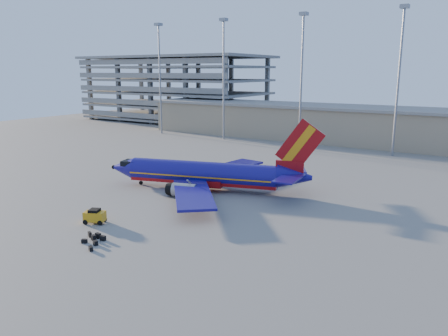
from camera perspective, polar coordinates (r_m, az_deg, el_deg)
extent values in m
plane|color=slate|center=(57.47, -3.67, -4.18)|extent=(220.00, 220.00, 0.00)
cube|color=gray|center=(105.58, 19.95, 4.98)|extent=(120.00, 15.00, 8.00)
cube|color=slate|center=(105.17, 20.12, 7.25)|extent=(122.00, 16.00, 0.60)
cube|color=slate|center=(152.31, -6.18, 6.62)|extent=(60.00, 30.00, 0.70)
cube|color=slate|center=(151.94, -6.22, 8.19)|extent=(60.00, 30.00, 0.70)
cube|color=slate|center=(151.69, -6.26, 9.77)|extent=(60.00, 30.00, 0.70)
cube|color=slate|center=(151.55, -6.29, 11.36)|extent=(60.00, 30.00, 0.70)
cube|color=slate|center=(151.52, -6.33, 12.95)|extent=(60.00, 30.00, 0.70)
cube|color=slate|center=(151.59, -6.36, 14.16)|extent=(62.00, 32.00, 0.80)
cube|color=slate|center=(161.99, -3.35, 10.39)|extent=(1.20, 1.20, 21.00)
cylinder|color=gray|center=(119.13, -8.35, 11.20)|extent=(0.44, 0.44, 28.00)
cube|color=gray|center=(119.69, -8.57, 18.06)|extent=(1.60, 1.60, 0.70)
cylinder|color=gray|center=(107.19, -0.05, 11.19)|extent=(0.44, 0.44, 28.00)
cube|color=gray|center=(107.81, -0.05, 18.81)|extent=(1.60, 1.60, 0.70)
cylinder|color=gray|center=(97.91, 10.06, 10.88)|extent=(0.44, 0.44, 28.00)
cube|color=gray|center=(98.59, 10.39, 19.21)|extent=(1.60, 1.60, 0.70)
cylinder|color=gray|center=(92.11, 21.79, 10.10)|extent=(0.44, 0.44, 28.00)
cube|color=gray|center=(92.83, 22.54, 18.93)|extent=(1.60, 1.60, 0.70)
cylinder|color=navy|center=(61.88, -2.77, -0.66)|extent=(21.35, 9.18, 3.28)
cube|color=#9B0C10|center=(62.08, -2.76, -1.42)|extent=(21.17, 8.59, 1.15)
cube|color=orange|center=(61.93, -2.77, -0.86)|extent=(21.36, 9.22, 0.20)
cone|color=navy|center=(66.87, -12.98, 0.03)|extent=(4.50, 4.20, 3.28)
cube|color=black|center=(66.15, -12.14, 0.68)|extent=(2.70, 2.82, 0.71)
cone|color=navy|center=(59.03, 9.22, -1.15)|extent=(5.35, 4.46, 3.28)
cube|color=#9B0C10|center=(58.84, 8.58, 0.02)|extent=(3.71, 1.52, 1.95)
cube|color=#9B0C10|center=(58.12, 9.89, 2.94)|extent=(6.33, 2.12, 7.08)
cube|color=orange|center=(58.13, 9.72, 2.95)|extent=(4.26, 1.59, 5.55)
cube|color=navy|center=(61.88, 9.25, -0.06)|extent=(5.05, 6.26, 0.20)
cube|color=navy|center=(56.04, 8.51, -1.35)|extent=(3.10, 5.87, 0.20)
cube|color=navy|center=(68.94, 0.36, 0.04)|extent=(6.20, 14.21, 0.31)
cube|color=navy|center=(54.52, -4.07, -3.37)|extent=(12.30, 13.34, 0.31)
cube|color=#9B0C10|center=(62.02, -2.37, -1.77)|extent=(6.09, 4.83, 0.89)
cylinder|color=gray|center=(66.78, -2.36, -0.89)|extent=(3.59, 2.69, 1.86)
cylinder|color=gray|center=(58.37, -5.20, -2.90)|extent=(3.59, 2.69, 1.86)
cylinder|color=gray|center=(66.04, -10.80, -1.73)|extent=(0.26, 0.26, 0.98)
cylinder|color=black|center=(66.09, -10.80, -1.90)|extent=(0.61, 0.37, 0.57)
cylinder|color=black|center=(64.10, -0.96, -2.05)|extent=(0.85, 0.68, 0.75)
cylinder|color=black|center=(59.85, -2.25, -3.11)|extent=(0.85, 0.68, 0.75)
cube|color=orange|center=(50.67, -16.53, -6.06)|extent=(2.56, 2.08, 1.07)
cube|color=black|center=(50.48, -16.58, -5.37)|extent=(1.45, 1.50, 0.37)
cylinder|color=black|center=(51.69, -17.09, -6.34)|extent=(0.58, 0.40, 0.55)
cylinder|color=black|center=(50.70, -17.65, -6.75)|extent=(0.58, 0.40, 0.55)
cylinder|color=black|center=(50.99, -15.35, -6.49)|extent=(0.58, 0.40, 0.55)
cylinder|color=black|center=(49.99, -15.88, -6.91)|extent=(0.58, 0.40, 0.55)
cube|color=black|center=(45.52, -17.78, -9.08)|extent=(0.63, 0.53, 0.41)
cube|color=black|center=(44.70, -16.44, -9.37)|extent=(0.59, 0.52, 0.45)
cube|color=black|center=(43.55, -17.01, -10.02)|extent=(0.71, 0.58, 0.41)
cube|color=black|center=(45.95, -16.68, -8.71)|extent=(0.57, 0.45, 0.54)
cube|color=black|center=(46.40, -16.13, -8.48)|extent=(0.62, 0.39, 0.52)
cube|color=black|center=(45.60, -15.52, -8.83)|extent=(0.58, 0.40, 0.50)
cube|color=black|center=(47.01, -17.12, -8.28)|extent=(0.63, 0.49, 0.49)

